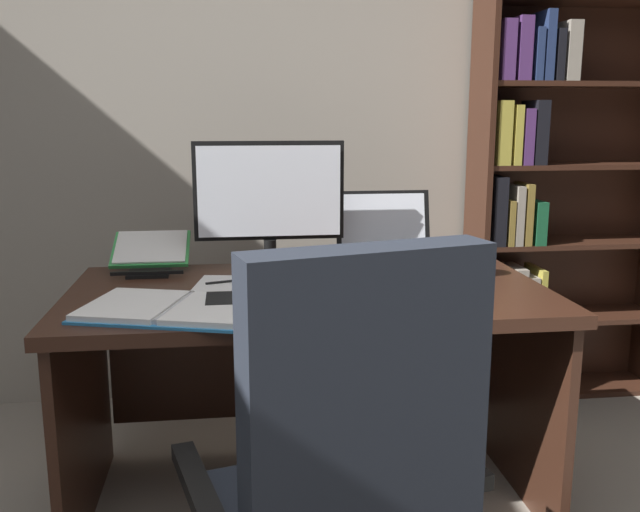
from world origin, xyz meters
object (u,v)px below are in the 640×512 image
at_px(desk, 307,340).
at_px(laptop, 389,251).
at_px(monitor, 269,205).
at_px(notepad, 221,284).
at_px(open_binder, 175,308).
at_px(bookshelf, 551,164).
at_px(reading_stand_with_book, 151,253).
at_px(computer_mouse, 380,294).
at_px(keyboard, 279,300).
at_px(coffee_mug, 471,261).
at_px(pen, 227,281).

distance_m(desk, laptop, 0.46).
relative_size(monitor, notepad, 2.48).
bearing_deg(laptop, open_binder, -145.08).
xyz_separation_m(bookshelf, reading_stand_with_book, (-1.68, -0.45, -0.26)).
xyz_separation_m(desk, reading_stand_with_book, (-0.52, 0.26, 0.26)).
xyz_separation_m(bookshelf, computer_mouse, (-0.96, -0.96, -0.30)).
height_order(keyboard, coffee_mug, coffee_mug).
bearing_deg(desk, monitor, 118.06).
distance_m(bookshelf, monitor, 1.36).
distance_m(computer_mouse, notepad, 0.53).
bearing_deg(laptop, monitor, -178.95).
bearing_deg(coffee_mug, computer_mouse, -144.01).
height_order(bookshelf, monitor, bookshelf).
distance_m(bookshelf, laptop, 1.01).
distance_m(computer_mouse, open_binder, 0.60).
distance_m(laptop, reading_stand_with_book, 0.85).
bearing_deg(laptop, reading_stand_with_book, 176.69).
relative_size(keyboard, pen, 3.00).
bearing_deg(reading_stand_with_book, monitor, -7.75).
bearing_deg(pen, coffee_mug, 2.09).
height_order(desk, laptop, laptop).
bearing_deg(keyboard, monitor, 90.00).
bearing_deg(bookshelf, laptop, -148.95).
xyz_separation_m(keyboard, pen, (-0.15, 0.24, 0.00)).
height_order(notepad, pen, pen).
distance_m(keyboard, notepad, 0.29).
xyz_separation_m(desk, notepad, (-0.28, -0.01, 0.20)).
relative_size(monitor, keyboard, 1.24).
height_order(desk, bookshelf, bookshelf).
bearing_deg(desk, keyboard, -113.30).
relative_size(open_binder, coffee_mug, 5.56).
height_order(desk, open_binder, open_binder).
xyz_separation_m(desk, pen, (-0.26, -0.01, 0.21)).
height_order(keyboard, open_binder, same).
distance_m(bookshelf, reading_stand_with_book, 1.76).
bearing_deg(computer_mouse, reading_stand_with_book, 144.92).
bearing_deg(pen, notepad, 180.00).
bearing_deg(monitor, notepad, -129.53).
bearing_deg(computer_mouse, coffee_mug, 35.99).
bearing_deg(computer_mouse, notepad, 153.05).
bearing_deg(pen, open_binder, -116.25).
distance_m(reading_stand_with_book, open_binder, 0.57).
bearing_deg(keyboard, open_binder, -170.35).
xyz_separation_m(desk, bookshelf, (1.16, 0.71, 0.52)).
xyz_separation_m(reading_stand_with_book, open_binder, (0.12, -0.55, -0.05)).
bearing_deg(laptop, pen, -159.64).
bearing_deg(laptop, computer_mouse, -105.86).
relative_size(monitor, pen, 3.72).
distance_m(notepad, coffee_mug, 0.84).
bearing_deg(notepad, coffee_mug, 2.04).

